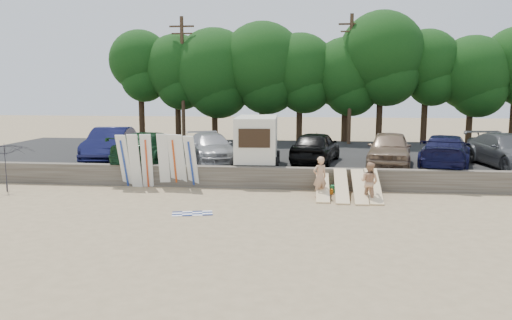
{
  "coord_description": "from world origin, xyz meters",
  "views": [
    {
      "loc": [
        -0.55,
        -19.8,
        4.67
      ],
      "look_at": [
        -3.16,
        3.0,
        1.32
      ],
      "focal_mm": 35.0,
      "sensor_mm": 36.0,
      "label": 1
    }
  ],
  "objects_px": {
    "car_5": "(445,151)",
    "car_6": "(508,151)",
    "car_0": "(111,144)",
    "cooler": "(334,189)",
    "beach_umbrella": "(7,167)",
    "car_1": "(151,148)",
    "beachgoer_b": "(369,182)",
    "box_trailer": "(257,139)",
    "beachgoer_a": "(320,177)",
    "car_3": "(316,147)",
    "car_4": "(389,149)",
    "car_2": "(211,147)"
  },
  "relations": [
    {
      "from": "car_5",
      "to": "car_6",
      "type": "distance_m",
      "value": 3.14
    },
    {
      "from": "car_1",
      "to": "car_3",
      "type": "xyz_separation_m",
      "value": [
        8.63,
        1.17,
        0.01
      ]
    },
    {
      "from": "car_2",
      "to": "beachgoer_b",
      "type": "distance_m",
      "value": 9.8
    },
    {
      "from": "car_1",
      "to": "car_2",
      "type": "height_order",
      "value": "car_1"
    },
    {
      "from": "car_6",
      "to": "cooler",
      "type": "distance_m",
      "value": 9.62
    },
    {
      "from": "car_5",
      "to": "car_1",
      "type": "bearing_deg",
      "value": 18.44
    },
    {
      "from": "box_trailer",
      "to": "beachgoer_a",
      "type": "distance_m",
      "value": 5.12
    },
    {
      "from": "car_6",
      "to": "car_5",
      "type": "bearing_deg",
      "value": 177.86
    },
    {
      "from": "car_0",
      "to": "cooler",
      "type": "distance_m",
      "value": 12.81
    },
    {
      "from": "car_6",
      "to": "beachgoer_b",
      "type": "relative_size",
      "value": 3.49
    },
    {
      "from": "beachgoer_a",
      "to": "car_5",
      "type": "bearing_deg",
      "value": -172.27
    },
    {
      "from": "car_5",
      "to": "beach_umbrella",
      "type": "bearing_deg",
      "value": 30.44
    },
    {
      "from": "box_trailer",
      "to": "car_4",
      "type": "relative_size",
      "value": 0.78
    },
    {
      "from": "beach_umbrella",
      "to": "beachgoer_b",
      "type": "bearing_deg",
      "value": -0.66
    },
    {
      "from": "car_1",
      "to": "car_4",
      "type": "xyz_separation_m",
      "value": [
        12.34,
        0.52,
        0.04
      ]
    },
    {
      "from": "cooler",
      "to": "beach_umbrella",
      "type": "distance_m",
      "value": 14.74
    },
    {
      "from": "car_0",
      "to": "car_1",
      "type": "height_order",
      "value": "car_0"
    },
    {
      "from": "beachgoer_b",
      "to": "cooler",
      "type": "relative_size",
      "value": 4.32
    },
    {
      "from": "car_5",
      "to": "car_6",
      "type": "bearing_deg",
      "value": -156.54
    },
    {
      "from": "box_trailer",
      "to": "car_6",
      "type": "xyz_separation_m",
      "value": [
        12.52,
        1.09,
        -0.58
      ]
    },
    {
      "from": "car_2",
      "to": "beachgoer_a",
      "type": "relative_size",
      "value": 2.91
    },
    {
      "from": "beachgoer_a",
      "to": "car_3",
      "type": "bearing_deg",
      "value": -116.7
    },
    {
      "from": "beachgoer_a",
      "to": "cooler",
      "type": "bearing_deg",
      "value": -148.58
    },
    {
      "from": "beach_umbrella",
      "to": "car_5",
      "type": "bearing_deg",
      "value": 13.7
    },
    {
      "from": "car_1",
      "to": "car_6",
      "type": "bearing_deg",
      "value": -171.24
    },
    {
      "from": "beachgoer_b",
      "to": "beach_umbrella",
      "type": "relative_size",
      "value": 0.67
    },
    {
      "from": "beachgoer_a",
      "to": "car_6",
      "type": "bearing_deg",
      "value": 179.39
    },
    {
      "from": "car_1",
      "to": "beachgoer_b",
      "type": "bearing_deg",
      "value": 162.81
    },
    {
      "from": "beach_umbrella",
      "to": "car_4",
      "type": "bearing_deg",
      "value": 15.94
    },
    {
      "from": "car_6",
      "to": "box_trailer",
      "type": "bearing_deg",
      "value": 176.12
    },
    {
      "from": "car_1",
      "to": "beachgoer_b",
      "type": "xyz_separation_m",
      "value": [
        10.8,
        -4.67,
        -0.72
      ]
    },
    {
      "from": "car_4",
      "to": "cooler",
      "type": "distance_m",
      "value": 4.77
    },
    {
      "from": "box_trailer",
      "to": "beachgoer_a",
      "type": "relative_size",
      "value": 2.29
    },
    {
      "from": "car_1",
      "to": "car_3",
      "type": "distance_m",
      "value": 8.71
    },
    {
      "from": "beachgoer_b",
      "to": "car_0",
      "type": "bearing_deg",
      "value": 11.36
    },
    {
      "from": "beachgoer_b",
      "to": "cooler",
      "type": "xyz_separation_m",
      "value": [
        -1.36,
        1.67,
        -0.66
      ]
    },
    {
      "from": "car_5",
      "to": "cooler",
      "type": "distance_m",
      "value": 6.73
    },
    {
      "from": "box_trailer",
      "to": "car_5",
      "type": "xyz_separation_m",
      "value": [
        9.41,
        0.72,
        -0.59
      ]
    },
    {
      "from": "car_1",
      "to": "beach_umbrella",
      "type": "relative_size",
      "value": 2.35
    },
    {
      "from": "car_3",
      "to": "beachgoer_b",
      "type": "height_order",
      "value": "car_3"
    },
    {
      "from": "box_trailer",
      "to": "car_2",
      "type": "bearing_deg",
      "value": 148.37
    },
    {
      "from": "car_0",
      "to": "car_3",
      "type": "relative_size",
      "value": 1.08
    },
    {
      "from": "car_1",
      "to": "cooler",
      "type": "distance_m",
      "value": 10.01
    },
    {
      "from": "beachgoer_a",
      "to": "cooler",
      "type": "relative_size",
      "value": 4.66
    },
    {
      "from": "car_4",
      "to": "car_6",
      "type": "bearing_deg",
      "value": 12.87
    },
    {
      "from": "car_2",
      "to": "beach_umbrella",
      "type": "xyz_separation_m",
      "value": [
        -8.16,
        -5.68,
        -0.34
      ]
    },
    {
      "from": "box_trailer",
      "to": "car_2",
      "type": "relative_size",
      "value": 0.79
    },
    {
      "from": "box_trailer",
      "to": "car_0",
      "type": "distance_m",
      "value": 8.4
    },
    {
      "from": "car_5",
      "to": "cooler",
      "type": "xyz_separation_m",
      "value": [
        -5.61,
        -3.45,
        -1.36
      ]
    },
    {
      "from": "car_3",
      "to": "cooler",
      "type": "bearing_deg",
      "value": 112.72
    }
  ]
}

